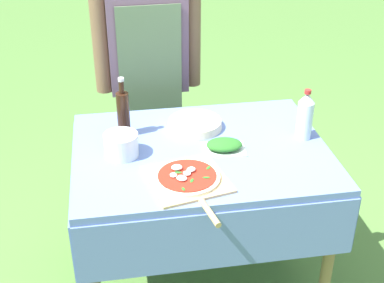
# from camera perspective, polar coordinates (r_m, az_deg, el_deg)

# --- Properties ---
(ground_plane) EXTENTS (12.00, 12.00, 0.00)m
(ground_plane) POSITION_cam_1_polar(r_m,az_deg,el_deg) (2.92, 0.82, -14.58)
(ground_plane) COLOR #517F38
(prep_table) EXTENTS (1.17, 0.88, 0.81)m
(prep_table) POSITION_cam_1_polar(r_m,az_deg,el_deg) (2.48, 0.94, -2.92)
(prep_table) COLOR #607AB7
(prep_table) RESTS_ON ground
(person_cook) EXTENTS (0.59, 0.20, 1.58)m
(person_cook) POSITION_cam_1_polar(r_m,az_deg,el_deg) (3.03, -4.67, 8.18)
(person_cook) COLOR #4C4C51
(person_cook) RESTS_ON ground
(pizza_on_peel) EXTENTS (0.37, 0.50, 0.06)m
(pizza_on_peel) POSITION_cam_1_polar(r_m,az_deg,el_deg) (2.19, -0.47, -4.01)
(pizza_on_peel) COLOR tan
(pizza_on_peel) RESTS_ON prep_table
(oil_bottle) EXTENTS (0.06, 0.06, 0.29)m
(oil_bottle) POSITION_cam_1_polar(r_m,az_deg,el_deg) (2.50, -7.34, 3.06)
(oil_bottle) COLOR black
(oil_bottle) RESTS_ON prep_table
(water_bottle) EXTENTS (0.08, 0.08, 0.24)m
(water_bottle) POSITION_cam_1_polar(r_m,az_deg,el_deg) (2.52, 11.97, 2.73)
(water_bottle) COLOR silver
(water_bottle) RESTS_ON prep_table
(herb_container) EXTENTS (0.20, 0.15, 0.05)m
(herb_container) POSITION_cam_1_polar(r_m,az_deg,el_deg) (2.41, 3.46, -0.41)
(herb_container) COLOR silver
(herb_container) RESTS_ON prep_table
(mixing_tub) EXTENTS (0.15, 0.15, 0.10)m
(mixing_tub) POSITION_cam_1_polar(r_m,az_deg,el_deg) (2.37, -7.55, -0.41)
(mixing_tub) COLOR silver
(mixing_tub) RESTS_ON prep_table
(plate_stack) EXTENTS (0.26, 0.26, 0.04)m
(plate_stack) POSITION_cam_1_polar(r_m,az_deg,el_deg) (2.59, 0.32, 1.87)
(plate_stack) COLOR beige
(plate_stack) RESTS_ON prep_table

